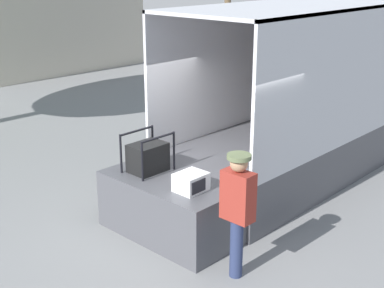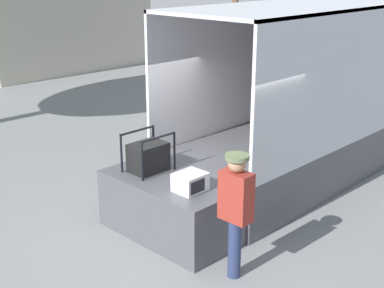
{
  "view_description": "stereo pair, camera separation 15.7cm",
  "coord_description": "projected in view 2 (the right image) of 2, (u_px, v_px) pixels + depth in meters",
  "views": [
    {
      "loc": [
        -5.9,
        -5.49,
        4.11
      ],
      "look_at": [
        -0.27,
        -0.2,
        1.49
      ],
      "focal_mm": 50.0,
      "sensor_mm": 36.0,
      "label": 1
    },
    {
      "loc": [
        -5.8,
        -5.6,
        4.11
      ],
      "look_at": [
        -0.27,
        -0.2,
        1.49
      ],
      "focal_mm": 50.0,
      "sensor_mm": 36.0,
      "label": 2
    }
  ],
  "objects": [
    {
      "name": "portable_generator",
      "position": [
        149.0,
        156.0,
        8.54
      ],
      "size": [
        0.72,
        0.54,
        0.64
      ],
      "color": "black",
      "rests_on": "tailgate_deck"
    },
    {
      "name": "tailgate_deck",
      "position": [
        170.0,
        207.0,
        8.42
      ],
      "size": [
        1.14,
        2.2,
        0.94
      ],
      "primitive_type": "cube",
      "color": "#4C4C51",
      "rests_on": "ground"
    },
    {
      "name": "microwave",
      "position": [
        190.0,
        182.0,
        7.8
      ],
      "size": [
        0.44,
        0.39,
        0.27
      ],
      "color": "white",
      "rests_on": "tailgate_deck"
    },
    {
      "name": "box_truck",
      "position": [
        326.0,
        116.0,
        11.35
      ],
      "size": [
        6.91,
        2.31,
        3.4
      ],
      "color": "silver",
      "rests_on": "ground"
    },
    {
      "name": "worker_person",
      "position": [
        236.0,
        203.0,
        7.05
      ],
      "size": [
        0.32,
        0.44,
        1.79
      ],
      "color": "navy",
      "rests_on": "ground"
    },
    {
      "name": "ground_plane",
      "position": [
        195.0,
        222.0,
        8.95
      ],
      "size": [
        160.0,
        160.0,
        0.0
      ],
      "primitive_type": "plane",
      "color": "gray"
    }
  ]
}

